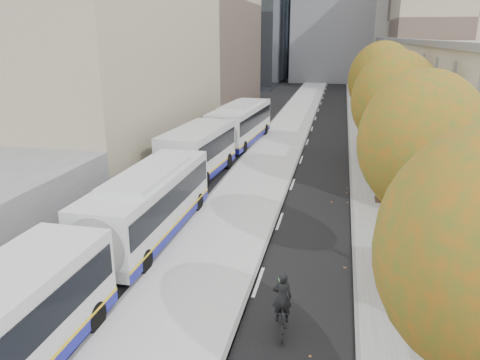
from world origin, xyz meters
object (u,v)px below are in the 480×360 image
(bus_far, at_px, (225,133))
(cyclist, at_px, (282,311))
(distant_car, at_px, (253,119))
(bus_near, at_px, (108,239))

(bus_far, relative_size, cyclist, 9.23)
(bus_far, bearing_deg, cyclist, -68.12)
(distant_car, bearing_deg, bus_far, -98.14)
(cyclist, relative_size, distant_car, 0.52)
(bus_far, relative_size, distant_car, 4.78)
(bus_near, distance_m, distant_car, 31.36)
(bus_near, relative_size, cyclist, 8.41)
(bus_far, distance_m, cyclist, 22.16)
(cyclist, bearing_deg, distant_car, 93.48)
(bus_far, xyz_separation_m, cyclist, (6.90, -21.04, -0.95))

